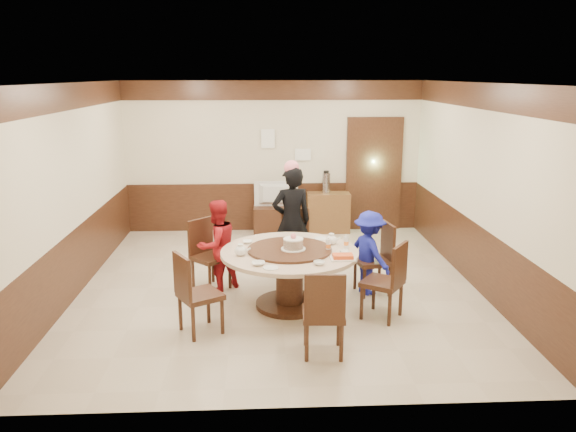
{
  "coord_description": "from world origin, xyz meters",
  "views": [
    {
      "loc": [
        -0.25,
        -7.46,
        2.91
      ],
      "look_at": [
        0.11,
        -0.32,
        1.1
      ],
      "focal_mm": 35.0,
      "sensor_mm": 36.0,
      "label": 1
    }
  ],
  "objects_px": {
    "shrimp_platter": "(343,257)",
    "tv_stand": "(276,220)",
    "side_cabinet": "(328,212)",
    "banquet_table": "(290,267)",
    "person_blue": "(369,253)",
    "birthday_cake": "(293,244)",
    "person_red": "(217,245)",
    "thermos": "(326,183)",
    "television": "(276,194)",
    "person_standing": "(292,221)"
  },
  "relations": [
    {
      "from": "shrimp_platter",
      "to": "thermos",
      "type": "height_order",
      "value": "thermos"
    },
    {
      "from": "tv_stand",
      "to": "side_cabinet",
      "type": "bearing_deg",
      "value": 1.75
    },
    {
      "from": "television",
      "to": "side_cabinet",
      "type": "distance_m",
      "value": 1.05
    },
    {
      "from": "person_blue",
      "to": "tv_stand",
      "type": "height_order",
      "value": "person_blue"
    },
    {
      "from": "person_standing",
      "to": "tv_stand",
      "type": "height_order",
      "value": "person_standing"
    },
    {
      "from": "person_standing",
      "to": "person_blue",
      "type": "height_order",
      "value": "person_standing"
    },
    {
      "from": "person_red",
      "to": "tv_stand",
      "type": "bearing_deg",
      "value": -147.2
    },
    {
      "from": "side_cabinet",
      "to": "thermos",
      "type": "relative_size",
      "value": 2.11
    },
    {
      "from": "banquet_table",
      "to": "person_blue",
      "type": "xyz_separation_m",
      "value": [
        1.1,
        0.4,
        0.04
      ]
    },
    {
      "from": "television",
      "to": "person_red",
      "type": "bearing_deg",
      "value": 74.78
    },
    {
      "from": "person_standing",
      "to": "tv_stand",
      "type": "bearing_deg",
      "value": -98.96
    },
    {
      "from": "banquet_table",
      "to": "television",
      "type": "height_order",
      "value": "television"
    },
    {
      "from": "person_standing",
      "to": "shrimp_platter",
      "type": "height_order",
      "value": "person_standing"
    },
    {
      "from": "person_standing",
      "to": "thermos",
      "type": "bearing_deg",
      "value": -121.87
    },
    {
      "from": "banquet_table",
      "to": "side_cabinet",
      "type": "height_order",
      "value": "banquet_table"
    },
    {
      "from": "television",
      "to": "person_standing",
      "type": "bearing_deg",
      "value": 96.38
    },
    {
      "from": "person_red",
      "to": "side_cabinet",
      "type": "relative_size",
      "value": 1.59
    },
    {
      "from": "banquet_table",
      "to": "side_cabinet",
      "type": "relative_size",
      "value": 2.17
    },
    {
      "from": "person_red",
      "to": "thermos",
      "type": "relative_size",
      "value": 3.34
    },
    {
      "from": "shrimp_platter",
      "to": "tv_stand",
      "type": "bearing_deg",
      "value": 100.2
    },
    {
      "from": "person_standing",
      "to": "shrimp_platter",
      "type": "bearing_deg",
      "value": 95.17
    },
    {
      "from": "person_standing",
      "to": "person_blue",
      "type": "xyz_separation_m",
      "value": [
        1.0,
        -0.83,
        -0.24
      ]
    },
    {
      "from": "tv_stand",
      "to": "television",
      "type": "distance_m",
      "value": 0.49
    },
    {
      "from": "side_cabinet",
      "to": "shrimp_platter",
      "type": "bearing_deg",
      "value": -94.28
    },
    {
      "from": "person_blue",
      "to": "banquet_table",
      "type": "bearing_deg",
      "value": 81.69
    },
    {
      "from": "tv_stand",
      "to": "thermos",
      "type": "xyz_separation_m",
      "value": [
        0.94,
        0.03,
        0.69
      ]
    },
    {
      "from": "person_red",
      "to": "thermos",
      "type": "bearing_deg",
      "value": -162.3
    },
    {
      "from": "banquet_table",
      "to": "person_standing",
      "type": "xyz_separation_m",
      "value": [
        0.09,
        1.23,
        0.28
      ]
    },
    {
      "from": "person_red",
      "to": "person_blue",
      "type": "height_order",
      "value": "person_red"
    },
    {
      "from": "person_blue",
      "to": "person_red",
      "type": "bearing_deg",
      "value": 55.02
    },
    {
      "from": "side_cabinet",
      "to": "thermos",
      "type": "xyz_separation_m",
      "value": [
        -0.05,
        0.0,
        0.56
      ]
    },
    {
      "from": "banquet_table",
      "to": "person_blue",
      "type": "bearing_deg",
      "value": 19.96
    },
    {
      "from": "banquet_table",
      "to": "television",
      "type": "distance_m",
      "value": 3.48
    },
    {
      "from": "side_cabinet",
      "to": "banquet_table",
      "type": "bearing_deg",
      "value": -104.6
    },
    {
      "from": "person_standing",
      "to": "television",
      "type": "relative_size",
      "value": 1.98
    },
    {
      "from": "person_standing",
      "to": "person_blue",
      "type": "distance_m",
      "value": 1.32
    },
    {
      "from": "television",
      "to": "thermos",
      "type": "distance_m",
      "value": 0.96
    },
    {
      "from": "person_red",
      "to": "thermos",
      "type": "height_order",
      "value": "person_red"
    },
    {
      "from": "person_standing",
      "to": "person_red",
      "type": "bearing_deg",
      "value": 15.92
    },
    {
      "from": "banquet_table",
      "to": "shrimp_platter",
      "type": "distance_m",
      "value": 0.77
    },
    {
      "from": "banquet_table",
      "to": "tv_stand",
      "type": "distance_m",
      "value": 3.48
    },
    {
      "from": "person_red",
      "to": "shrimp_platter",
      "type": "bearing_deg",
      "value": 107.54
    },
    {
      "from": "television",
      "to": "banquet_table",
      "type": "bearing_deg",
      "value": 93.38
    },
    {
      "from": "birthday_cake",
      "to": "side_cabinet",
      "type": "distance_m",
      "value": 3.67
    },
    {
      "from": "person_blue",
      "to": "person_standing",
      "type": "bearing_deg",
      "value": 22.3
    },
    {
      "from": "person_red",
      "to": "birthday_cake",
      "type": "height_order",
      "value": "person_red"
    },
    {
      "from": "side_cabinet",
      "to": "television",
      "type": "bearing_deg",
      "value": -178.25
    },
    {
      "from": "person_blue",
      "to": "television",
      "type": "relative_size",
      "value": 1.4
    },
    {
      "from": "person_blue",
      "to": "birthday_cake",
      "type": "xyz_separation_m",
      "value": [
        -1.05,
        -0.43,
        0.28
      ]
    },
    {
      "from": "thermos",
      "to": "tv_stand",
      "type": "bearing_deg",
      "value": -178.16
    }
  ]
}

